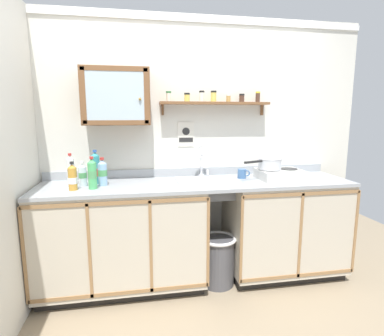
{
  "coord_description": "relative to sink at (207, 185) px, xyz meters",
  "views": [
    {
      "loc": [
        -0.54,
        -2.38,
        1.54
      ],
      "look_at": [
        -0.03,
        0.4,
        1.06
      ],
      "focal_mm": 28.94,
      "sensor_mm": 36.0,
      "label": 1
    }
  ],
  "objects": [
    {
      "name": "floor",
      "position": [
        -0.09,
        -0.31,
        -0.91
      ],
      "size": [
        5.82,
        5.82,
        0.0
      ],
      "primitive_type": "plane",
      "color": "gray",
      "rests_on": "ground"
    },
    {
      "name": "back_wall",
      "position": [
        -0.09,
        0.3,
        0.32
      ],
      "size": [
        3.42,
        0.07,
        2.46
      ],
      "color": "silver",
      "rests_on": "ground"
    },
    {
      "name": "lower_cabinet_run",
      "position": [
        -0.77,
        -0.03,
        -0.45
      ],
      "size": [
        1.43,
        0.62,
        0.92
      ],
      "color": "black",
      "rests_on": "ground"
    },
    {
      "name": "lower_cabinet_run_right",
      "position": [
        0.76,
        -0.03,
        -0.45
      ],
      "size": [
        1.1,
        0.62,
        0.92
      ],
      "color": "black",
      "rests_on": "ground"
    },
    {
      "name": "countertop",
      "position": [
        -0.09,
        -0.04,
        0.02
      ],
      "size": [
        2.78,
        0.65,
        0.03
      ],
      "primitive_type": "cube",
      "color": "#9EA3A8",
      "rests_on": "lower_cabinet_run"
    },
    {
      "name": "backsplash",
      "position": [
        -0.09,
        0.26,
        0.08
      ],
      "size": [
        2.78,
        0.02,
        0.08
      ],
      "primitive_type": "cube",
      "color": "#9EA3A8",
      "rests_on": "countertop"
    },
    {
      "name": "sink",
      "position": [
        0.0,
        0.0,
        0.0
      ],
      "size": [
        0.55,
        0.43,
        0.47
      ],
      "color": "silver",
      "rests_on": "countertop"
    },
    {
      "name": "hot_plate_stove",
      "position": [
        0.7,
        -0.04,
        0.08
      ],
      "size": [
        0.41,
        0.33,
        0.09
      ],
      "color": "silver",
      "rests_on": "countertop"
    },
    {
      "name": "saucepan",
      "position": [
        0.6,
        -0.02,
        0.19
      ],
      "size": [
        0.4,
        0.22,
        0.11
      ],
      "color": "silver",
      "rests_on": "hot_plate_stove"
    },
    {
      "name": "bottle_juice_amber_0",
      "position": [
        -1.13,
        -0.15,
        0.14
      ],
      "size": [
        0.07,
        0.07,
        0.23
      ],
      "color": "gold",
      "rests_on": "countertop"
    },
    {
      "name": "bottle_water_clear_1",
      "position": [
        -1.07,
        -0.02,
        0.13
      ],
      "size": [
        0.07,
        0.07,
        0.21
      ],
      "color": "silver",
      "rests_on": "countertop"
    },
    {
      "name": "bottle_opaque_white_2",
      "position": [
        -1.18,
        0.04,
        0.16
      ],
      "size": [
        0.07,
        0.07,
        0.27
      ],
      "color": "white",
      "rests_on": "countertop"
    },
    {
      "name": "bottle_soda_green_3",
      "position": [
        -0.98,
        -0.13,
        0.16
      ],
      "size": [
        0.07,
        0.07,
        0.27
      ],
      "color": "#4CB266",
      "rests_on": "countertop"
    },
    {
      "name": "bottle_water_blue_4",
      "position": [
        -0.91,
        -0.02,
        0.15
      ],
      "size": [
        0.08,
        0.08,
        0.24
      ],
      "color": "#8CB7E0",
      "rests_on": "countertop"
    },
    {
      "name": "bottle_detergent_teal_5",
      "position": [
        -0.98,
        0.07,
        0.17
      ],
      "size": [
        0.08,
        0.08,
        0.3
      ],
      "color": "teal",
      "rests_on": "countertop"
    },
    {
      "name": "mug",
      "position": [
        0.36,
        0.06,
        0.08
      ],
      "size": [
        0.12,
        0.08,
        0.09
      ],
      "color": "#3F6699",
      "rests_on": "countertop"
    },
    {
      "name": "wall_cabinet",
      "position": [
        -0.78,
        0.14,
        0.79
      ],
      "size": [
        0.57,
        0.29,
        0.49
      ],
      "color": "brown"
    },
    {
      "name": "spice_shelf",
      "position": [
        0.12,
        0.2,
        0.75
      ],
      "size": [
        1.05,
        0.14,
        0.23
      ],
      "color": "brown"
    },
    {
      "name": "warning_sign",
      "position": [
        -0.15,
        0.27,
        0.44
      ],
      "size": [
        0.16,
        0.01,
        0.23
      ],
      "color": "silver"
    },
    {
      "name": "trash_bin",
      "position": [
        0.08,
        -0.13,
        -0.68
      ],
      "size": [
        0.33,
        0.33,
        0.46
      ],
      "color": "#4C4C51",
      "rests_on": "ground"
    }
  ]
}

